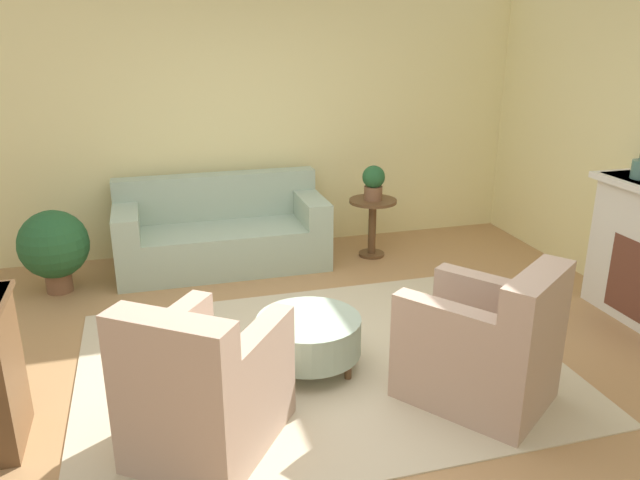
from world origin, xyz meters
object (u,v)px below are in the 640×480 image
armchair_right (485,349)px  potted_plant_floor (54,246)px  potted_plant_on_side_table (373,181)px  ottoman_table (309,335)px  side_table (372,218)px  couch (222,234)px  armchair_left (205,391)px

armchair_right → potted_plant_floor: size_ratio=1.47×
armchair_right → potted_plant_on_side_table: size_ratio=3.15×
ottoman_table → potted_plant_floor: (-1.85, 1.92, 0.18)m
side_table → ottoman_table: bearing=-121.1°
couch → potted_plant_on_side_table: bearing=-5.9°
side_table → potted_plant_on_side_table: 0.39m
potted_plant_on_side_table → armchair_right: bearing=-95.2°
ottoman_table → armchair_left: bearing=-138.8°
ottoman_table → potted_plant_on_side_table: 2.42m
ottoman_table → potted_plant_on_side_table: size_ratio=2.07×
armchair_left → potted_plant_on_side_table: size_ratio=3.15×
couch → armchair_left: 2.90m
side_table → couch: bearing=174.1°
potted_plant_floor → armchair_right: bearing=-42.7°
couch → potted_plant_floor: (-1.53, -0.26, 0.12)m
couch → armchair_left: size_ratio=1.82×
couch → potted_plant_floor: couch is taller
couch → armchair_right: bearing=-65.7°
potted_plant_on_side_table → potted_plant_floor: bearing=-178.2°
armchair_right → side_table: 2.72m
armchair_left → potted_plant_floor: armchair_left is taller
armchair_left → ottoman_table: 1.05m
potted_plant_on_side_table → potted_plant_floor: 3.09m
armchair_right → potted_plant_floor: armchair_right is taller
armchair_right → side_table: size_ratio=1.83×
potted_plant_on_side_table → ottoman_table: bearing=-121.1°
couch → armchair_left: bearing=-99.1°
potted_plant_floor → potted_plant_on_side_table: bearing=1.8°
potted_plant_on_side_table → armchair_left: bearing=-126.5°
side_table → potted_plant_on_side_table: size_ratio=1.72×
armchair_right → side_table: bearing=84.8°
armchair_right → side_table: (0.24, 2.71, 0.04)m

